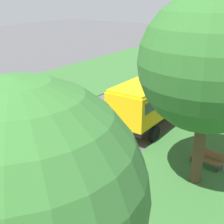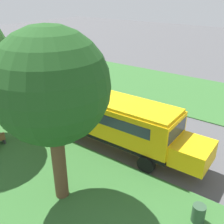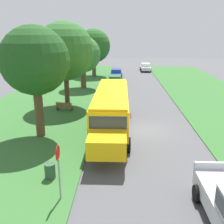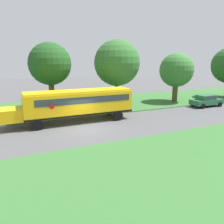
{
  "view_description": "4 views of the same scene",
  "coord_description": "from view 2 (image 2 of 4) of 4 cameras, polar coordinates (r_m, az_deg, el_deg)",
  "views": [
    {
      "loc": [
        -11.37,
        19.09,
        8.39
      ],
      "look_at": [
        -1.42,
        4.7,
        1.6
      ],
      "focal_mm": 50.0,
      "sensor_mm": 36.0,
      "label": 1
    },
    {
      "loc": [
        -14.34,
        -9.31,
        9.11
      ],
      "look_at": [
        -1.15,
        0.21,
        1.43
      ],
      "focal_mm": 42.0,
      "sensor_mm": 36.0,
      "label": 2
    },
    {
      "loc": [
        -1.81,
        -19.63,
        7.49
      ],
      "look_at": [
        -2.6,
        0.73,
        1.25
      ],
      "focal_mm": 42.0,
      "sensor_mm": 36.0,
      "label": 3
    },
    {
      "loc": [
        18.08,
        -5.56,
        6.06
      ],
      "look_at": [
        0.08,
        2.52,
        1.34
      ],
      "focal_mm": 35.0,
      "sensor_mm": 36.0,
      "label": 4
    }
  ],
  "objects": [
    {
      "name": "oak_tree_beside_bus",
      "position": [
        10.6,
        -13.07,
        5.72
      ],
      "size": [
        4.79,
        4.79,
        8.01
      ],
      "color": "brown",
      "rests_on": "ground"
    },
    {
      "name": "grass_far_side",
      "position": [
        26.71,
        13.26,
        4.73
      ],
      "size": [
        10.0,
        80.0,
        0.07
      ],
      "primitive_type": "cube",
      "color": "#33662D",
      "rests_on": "ground"
    },
    {
      "name": "grass_verge",
      "position": [
        13.7,
        -22.71,
        -18.6
      ],
      "size": [
        12.0,
        80.0,
        0.08
      ],
      "primitive_type": "cube",
      "color": "#33662D",
      "rests_on": "ground"
    },
    {
      "name": "ground_plane",
      "position": [
        19.37,
        2.48,
        -2.8
      ],
      "size": [
        120.0,
        120.0,
        0.0
      ],
      "primitive_type": "plane",
      "color": "#4C4C4F"
    },
    {
      "name": "trash_bin",
      "position": [
        12.47,
        18.28,
        -20.34
      ],
      "size": [
        0.56,
        0.56,
        0.9
      ],
      "primitive_type": "cylinder",
      "color": "#2D4C33",
      "rests_on": "ground"
    },
    {
      "name": "school_bus",
      "position": [
        16.53,
        -2.05,
        -0.5
      ],
      "size": [
        2.85,
        12.42,
        3.16
      ],
      "color": "yellow",
      "rests_on": "ground"
    }
  ]
}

